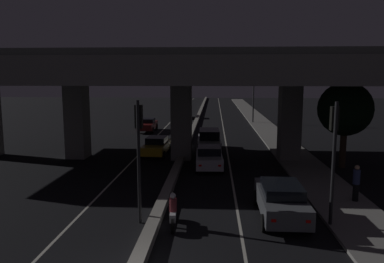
% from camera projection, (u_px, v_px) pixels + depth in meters
% --- Properties ---
extents(lane_line_left_inner, '(0.12, 126.00, 0.00)m').
position_uv_depth(lane_line_left_inner, '(166.00, 127.00, 45.80)').
color(lane_line_left_inner, beige).
rests_on(lane_line_left_inner, ground_plane).
extents(lane_line_right_inner, '(0.12, 126.00, 0.00)m').
position_uv_depth(lane_line_right_inner, '(223.00, 127.00, 45.38)').
color(lane_line_right_inner, beige).
rests_on(lane_line_right_inner, ground_plane).
extents(median_divider, '(0.50, 126.00, 0.34)m').
position_uv_depth(median_divider, '(194.00, 126.00, 45.57)').
color(median_divider, gray).
rests_on(median_divider, ground_plane).
extents(sidewalk_right, '(2.91, 126.00, 0.14)m').
position_uv_depth(sidewalk_right, '(274.00, 136.00, 38.16)').
color(sidewalk_right, gray).
rests_on(sidewalk_right, ground_plane).
extents(elevated_overpass, '(35.74, 13.34, 8.14)m').
position_uv_depth(elevated_overpass, '(178.00, 75.00, 27.05)').
color(elevated_overpass, gray).
rests_on(elevated_overpass, ground_plane).
extents(traffic_light_left_of_median, '(0.30, 0.49, 5.12)m').
position_uv_depth(traffic_light_left_of_median, '(139.00, 140.00, 15.21)').
color(traffic_light_left_of_median, black).
rests_on(traffic_light_left_of_median, ground_plane).
extents(traffic_light_right_of_median, '(0.30, 0.49, 5.09)m').
position_uv_depth(traffic_light_right_of_median, '(334.00, 143.00, 14.75)').
color(traffic_light_right_of_median, black).
rests_on(traffic_light_right_of_median, ground_plane).
extents(street_lamp, '(2.78, 0.32, 7.44)m').
position_uv_depth(street_lamp, '(250.00, 89.00, 48.72)').
color(street_lamp, '#2D2D30').
rests_on(street_lamp, ground_plane).
extents(car_grey_lead, '(2.00, 4.75, 1.58)m').
position_uv_depth(car_grey_lead, '(281.00, 199.00, 16.04)').
color(car_grey_lead, '#515459').
rests_on(car_grey_lead, ground_plane).
extents(car_white_second, '(1.98, 4.30, 1.49)m').
position_uv_depth(car_white_second, '(209.00, 157.00, 24.86)').
color(car_white_second, silver).
rests_on(car_white_second, ground_plane).
extents(car_white_third, '(2.09, 4.80, 1.77)m').
position_uv_depth(car_white_third, '(209.00, 140.00, 30.69)').
color(car_white_third, silver).
rests_on(car_white_third, ground_plane).
extents(car_taxi_yellow_lead_oncoming, '(1.99, 4.47, 1.40)m').
position_uv_depth(car_taxi_yellow_lead_oncoming, '(157.00, 146.00, 29.15)').
color(car_taxi_yellow_lead_oncoming, gold).
rests_on(car_taxi_yellow_lead_oncoming, ground_plane).
extents(car_dark_red_second_oncoming, '(1.84, 4.66, 1.44)m').
position_uv_depth(car_dark_red_second_oncoming, '(147.00, 125.00, 41.73)').
color(car_dark_red_second_oncoming, '#591414').
rests_on(car_dark_red_second_oncoming, ground_plane).
extents(car_dark_green_third_oncoming, '(2.02, 4.29, 1.47)m').
position_uv_depth(car_dark_green_third_oncoming, '(185.00, 113.00, 55.28)').
color(car_dark_green_third_oncoming, black).
rests_on(car_dark_green_third_oncoming, ground_plane).
extents(motorcycle_white_filtering_near, '(0.34, 1.88, 1.43)m').
position_uv_depth(motorcycle_white_filtering_near, '(173.00, 213.00, 15.08)').
color(motorcycle_white_filtering_near, black).
rests_on(motorcycle_white_filtering_near, ground_plane).
extents(pedestrian_on_sidewalk, '(0.33, 0.33, 1.75)m').
position_uv_depth(pedestrian_on_sidewalk, '(356.00, 183.00, 17.84)').
color(pedestrian_on_sidewalk, black).
rests_on(pedestrian_on_sidewalk, sidewalk_right).
extents(roadside_tree_kerbside_near, '(3.55, 3.55, 5.73)m').
position_uv_depth(roadside_tree_kerbside_near, '(345.00, 109.00, 24.61)').
color(roadside_tree_kerbside_near, '#38281C').
rests_on(roadside_tree_kerbside_near, ground_plane).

